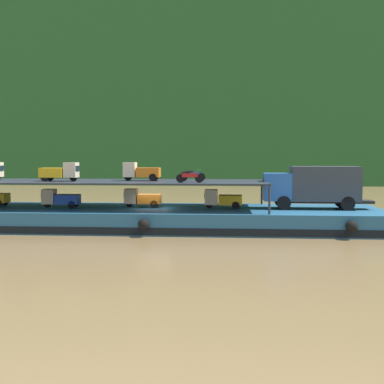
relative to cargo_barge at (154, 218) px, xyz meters
name	(u,v)px	position (x,y,z in m)	size (l,w,h in m)	color
ground_plane	(154,228)	(0.00, 0.02, -0.75)	(400.00, 400.00, 0.00)	brown
hillside_far_bank	(202,79)	(0.00, 67.44, 21.40)	(123.81, 29.44, 39.32)	#235628
cargo_barge	(154,218)	(0.00, 0.00, 0.00)	(33.40, 8.45, 1.50)	#23567A
covered_lorry	(313,186)	(11.72, 0.28, 2.45)	(7.89, 2.40, 3.10)	#285BA3
cargo_rack	(103,182)	(-3.80, 0.02, 2.69)	(24.20, 7.03, 2.00)	#232833
mini_truck_lower_aft	(60,198)	(-6.99, -0.23, 1.44)	(2.79, 1.30, 1.38)	#1E47B7
mini_truck_lower_mid	(142,198)	(-0.94, 0.51, 1.44)	(2.76, 1.23, 1.38)	orange
mini_truck_lower_fore	(223,199)	(5.12, 0.12, 1.44)	(2.76, 1.23, 1.38)	gold
mini_truck_upper_mid	(60,172)	(-6.79, -0.71, 3.44)	(2.74, 1.20, 1.38)	gold
mini_truck_upper_fore	(141,172)	(-0.99, 0.38, 3.44)	(2.74, 1.20, 1.38)	orange
motorcycle_upper_port	(190,176)	(2.85, -2.09, 3.18)	(1.90, 0.55, 0.87)	black
motorcycle_upper_centre	(192,175)	(2.87, 0.02, 3.18)	(1.90, 0.55, 0.87)	black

